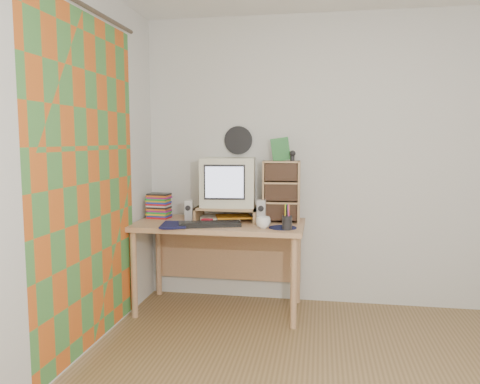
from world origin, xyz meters
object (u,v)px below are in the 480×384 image
at_px(crt_monitor, 229,182).
at_px(dvd_stack, 159,203).
at_px(desk, 221,237).
at_px(keyboard, 210,224).
at_px(mug, 263,222).
at_px(diary, 162,223).
at_px(cd_rack, 281,191).

distance_m(crt_monitor, dvd_stack, 0.65).
relative_size(desk, keyboard, 2.87).
relative_size(crt_monitor, keyboard, 0.89).
height_order(dvd_stack, mug, dvd_stack).
height_order(keyboard, diary, diary).
relative_size(crt_monitor, dvd_stack, 1.66).
distance_m(keyboard, diary, 0.38).
xyz_separation_m(dvd_stack, diary, (0.16, -0.38, -0.11)).
relative_size(dvd_stack, mug, 2.31).
xyz_separation_m(desk, keyboard, (-0.04, -0.24, 0.15)).
xyz_separation_m(desk, dvd_stack, (-0.57, 0.07, 0.27)).
bearing_deg(keyboard, cd_rack, 11.17).
distance_m(desk, mug, 0.50).
bearing_deg(cd_rack, dvd_stack, 177.62).
distance_m(cd_rack, mug, 0.40).
relative_size(keyboard, dvd_stack, 1.86).
bearing_deg(cd_rack, crt_monitor, 174.92).
xyz_separation_m(desk, cd_rack, (0.50, 0.07, 0.39)).
bearing_deg(crt_monitor, dvd_stack, 175.76).
relative_size(dvd_stack, cd_rack, 0.51).
height_order(cd_rack, mug, cd_rack).
distance_m(crt_monitor, mug, 0.56).
distance_m(keyboard, mug, 0.43).
xyz_separation_m(crt_monitor, dvd_stack, (-0.62, -0.02, -0.20)).
relative_size(crt_monitor, diary, 1.71).
bearing_deg(diary, cd_rack, 14.03).
xyz_separation_m(desk, crt_monitor, (0.05, 0.09, 0.46)).
bearing_deg(cd_rack, mug, -111.43).
bearing_deg(diary, desk, 29.03).
xyz_separation_m(keyboard, dvd_stack, (-0.53, 0.31, 0.11)).
height_order(dvd_stack, diary, dvd_stack).
bearing_deg(diary, crt_monitor, 32.57).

